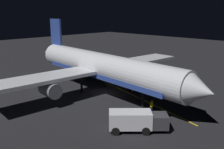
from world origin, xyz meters
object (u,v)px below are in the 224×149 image
at_px(baggage_truck, 136,121).
at_px(traffic_cone_far, 133,90).
at_px(traffic_cone_near_right, 124,115).
at_px(traffic_cone_under_wing, 131,128).
at_px(traffic_cone_near_left, 167,96).
at_px(airliner, 101,67).
at_px(catering_truck, 142,80).
at_px(ground_crew_worker, 152,106).

distance_m(baggage_truck, traffic_cone_far, 14.12).
height_order(traffic_cone_near_right, traffic_cone_under_wing, same).
bearing_deg(baggage_truck, traffic_cone_far, -138.47).
bearing_deg(traffic_cone_under_wing, traffic_cone_far, -140.74).
bearing_deg(baggage_truck, traffic_cone_near_left, -162.64).
bearing_deg(baggage_truck, airliner, -117.09).
bearing_deg(traffic_cone_far, baggage_truck, 41.53).
distance_m(catering_truck, traffic_cone_near_left, 6.32).
bearing_deg(airliner, traffic_cone_far, 139.27).
relative_size(ground_crew_worker, traffic_cone_under_wing, 3.16).
bearing_deg(traffic_cone_near_right, baggage_truck, 60.54).
distance_m(airliner, traffic_cone_under_wing, 14.51).
height_order(catering_truck, traffic_cone_near_right, catering_truck).
bearing_deg(catering_truck, airliner, -22.49).
relative_size(airliner, traffic_cone_under_wing, 69.81).
xyz_separation_m(catering_truck, traffic_cone_under_wing, (13.76, 9.30, -1.02)).
bearing_deg(traffic_cone_under_wing, traffic_cone_near_left, -165.35).
height_order(baggage_truck, traffic_cone_far, baggage_truck).
height_order(baggage_truck, catering_truck, catering_truck).
xyz_separation_m(traffic_cone_near_right, traffic_cone_under_wing, (2.12, 2.87, 0.00)).
distance_m(baggage_truck, traffic_cone_near_left, 12.78).
relative_size(baggage_truck, catering_truck, 1.02).
relative_size(ground_crew_worker, traffic_cone_near_left, 3.16).
bearing_deg(catering_truck, traffic_cone_near_left, 76.91).
bearing_deg(airliner, traffic_cone_near_right, 63.81).
bearing_deg(ground_crew_worker, catering_truck, -135.36).
bearing_deg(ground_crew_worker, traffic_cone_under_wing, 12.77).
height_order(baggage_truck, traffic_cone_near_left, baggage_truck).
height_order(baggage_truck, traffic_cone_under_wing, baggage_truck).
height_order(airliner, traffic_cone_near_right, airliner).
bearing_deg(traffic_cone_under_wing, ground_crew_worker, -167.23).
bearing_deg(catering_truck, baggage_truck, 36.04).
xyz_separation_m(baggage_truck, traffic_cone_far, (-10.55, -9.34, -0.96)).
distance_m(airliner, traffic_cone_near_left, 11.34).
distance_m(airliner, traffic_cone_far, 6.65).
xyz_separation_m(traffic_cone_near_left, traffic_cone_under_wing, (12.34, 3.23, 0.00)).
bearing_deg(traffic_cone_near_right, traffic_cone_near_left, -177.98).
relative_size(airliner, traffic_cone_near_left, 69.81).
bearing_deg(catering_truck, traffic_cone_near_right, 28.96).
distance_m(baggage_truck, ground_crew_worker, 5.76).
bearing_deg(traffic_cone_near_left, airliner, -57.98).
relative_size(ground_crew_worker, traffic_cone_far, 3.16).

